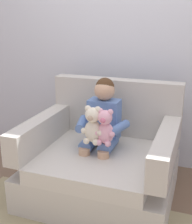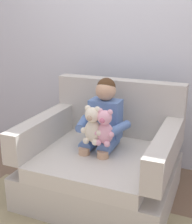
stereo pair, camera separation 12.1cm
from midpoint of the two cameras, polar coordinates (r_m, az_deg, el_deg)
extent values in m
plane|color=brown|center=(2.70, 2.31, -15.46)|extent=(8.00, 8.00, 0.00)
cube|color=silver|center=(3.05, 8.24, 14.15)|extent=(6.00, 0.10, 2.60)
cube|color=#BCB7AD|center=(2.63, 2.35, -12.75)|extent=(1.19, 1.02, 0.30)
cube|color=beige|center=(2.47, 1.83, -9.33)|extent=(0.91, 0.88, 0.12)
cube|color=#BCB7AD|center=(2.80, 5.66, 0.94)|extent=(1.19, 0.14, 0.52)
cube|color=#BCB7AD|center=(2.61, -8.92, -3.59)|extent=(0.14, 0.88, 0.25)
cube|color=#BCB7AD|center=(2.27, 14.37, -7.24)|extent=(0.14, 0.88, 0.25)
cube|color=#597AB7|center=(2.56, 3.16, -1.38)|extent=(0.26, 0.16, 0.34)
sphere|color=tan|center=(2.49, 3.26, 4.08)|extent=(0.17, 0.17, 0.17)
sphere|color=#472D19|center=(2.50, 3.35, 4.70)|extent=(0.16, 0.16, 0.16)
cylinder|color=#597AB7|center=(2.54, 0.39, -5.67)|extent=(0.11, 0.26, 0.11)
cylinder|color=tan|center=(2.49, -0.78, -9.92)|extent=(0.09, 0.09, 0.30)
cylinder|color=#597AB7|center=(2.49, 3.81, -6.22)|extent=(0.11, 0.26, 0.11)
cylinder|color=tan|center=(2.44, 2.72, -10.59)|extent=(0.09, 0.09, 0.30)
cylinder|color=#597AB7|center=(2.52, -1.20, -2.17)|extent=(0.13, 0.27, 0.07)
cylinder|color=#597AB7|center=(2.42, 5.76, -3.16)|extent=(0.13, 0.27, 0.07)
ellipsoid|color=silver|center=(2.36, 0.91, -3.65)|extent=(0.14, 0.12, 0.18)
sphere|color=silver|center=(2.31, 0.82, -0.56)|extent=(0.12, 0.12, 0.12)
sphere|color=tan|center=(2.26, 0.32, -1.15)|extent=(0.04, 0.04, 0.04)
sphere|color=silver|center=(2.31, -0.06, 0.72)|extent=(0.05, 0.05, 0.05)
sphere|color=silver|center=(2.35, -0.90, -3.50)|extent=(0.05, 0.05, 0.05)
sphere|color=silver|center=(2.36, -0.44, -5.47)|extent=(0.05, 0.05, 0.05)
sphere|color=silver|center=(2.28, 1.84, 0.48)|extent=(0.05, 0.05, 0.05)
sphere|color=silver|center=(2.31, 2.11, -3.96)|extent=(0.05, 0.05, 0.05)
sphere|color=silver|center=(2.33, 1.29, -5.75)|extent=(0.05, 0.05, 0.05)
ellipsoid|color=#EAA8BC|center=(2.34, 3.21, -4.04)|extent=(0.13, 0.11, 0.17)
sphere|color=#EAA8BC|center=(2.28, 3.17, -1.06)|extent=(0.11, 0.11, 0.11)
sphere|color=#CC6684|center=(2.24, 2.73, -1.65)|extent=(0.04, 0.04, 0.04)
sphere|color=#EAA8BC|center=(2.29, 2.31, 0.16)|extent=(0.04, 0.04, 0.04)
sphere|color=#EAA8BC|center=(2.32, 1.47, -3.91)|extent=(0.04, 0.04, 0.04)
sphere|color=#EAA8BC|center=(2.33, 1.91, -5.81)|extent=(0.05, 0.05, 0.05)
sphere|color=#EAA8BC|center=(2.26, 4.18, -0.07)|extent=(0.04, 0.04, 0.04)
sphere|color=#EAA8BC|center=(2.29, 4.42, -4.35)|extent=(0.04, 0.04, 0.04)
sphere|color=#EAA8BC|center=(2.31, 3.61, -6.08)|extent=(0.05, 0.05, 0.05)
camera|label=1|loc=(0.06, -88.52, 0.47)|focal=48.36mm
camera|label=2|loc=(0.06, 91.48, -0.47)|focal=48.36mm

